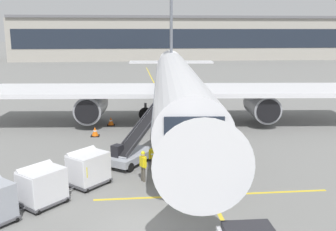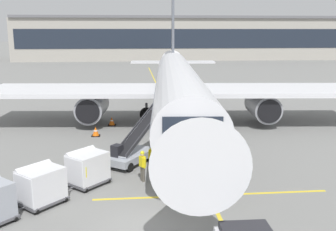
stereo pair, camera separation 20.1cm
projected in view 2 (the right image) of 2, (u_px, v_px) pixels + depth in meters
ground_plane at (139, 222)px, 16.84m from camera, size 600.00×600.00×0.00m
parked_airplane at (178, 85)px, 34.08m from camera, size 33.96×43.61×14.43m
belt_loader at (133, 149)px, 24.18m from camera, size 4.01×4.94×3.31m
baggage_cart_lead at (87, 167)px, 20.71m from camera, size 2.53×2.56×1.91m
baggage_cart_second at (41, 184)px, 18.36m from camera, size 2.53×2.56×1.91m
ground_crew_by_loader at (142, 164)px, 21.17m from camera, size 0.39×0.51×1.74m
ground_crew_by_carts at (93, 160)px, 21.86m from camera, size 0.39×0.52×1.74m
ground_crew_marshaller at (153, 156)px, 22.53m from camera, size 0.57×0.28×1.74m
ground_crew_wingwalker at (84, 173)px, 19.87m from camera, size 0.39×0.51×1.74m
safety_cone_engine_keepout at (96, 131)px, 30.47m from camera, size 0.67×0.67×0.75m
safety_cone_wingtip at (112, 121)px, 33.95m from camera, size 0.67×0.67×0.76m
apron_guidance_line_lead_in at (176, 125)px, 34.03m from camera, size 0.20×110.00×0.01m
apron_guidance_line_stop_bar at (212, 195)px, 19.55m from camera, size 12.00×0.20×0.01m
terminal_building at (181, 38)px, 115.53m from camera, size 93.62×22.36×12.22m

